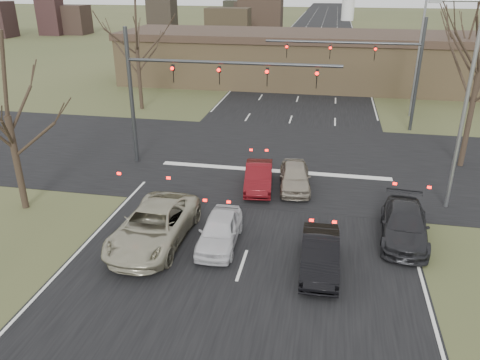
% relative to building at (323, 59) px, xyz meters
% --- Properties ---
extents(ground, '(360.00, 360.00, 0.00)m').
position_rel_building_xyz_m(ground, '(-2.00, -38.00, -2.67)').
color(ground, '#404826').
rests_on(ground, ground).
extents(road_main, '(14.00, 300.00, 0.02)m').
position_rel_building_xyz_m(road_main, '(-2.00, 22.00, -2.66)').
color(road_main, black).
rests_on(road_main, ground).
extents(road_cross, '(200.00, 14.00, 0.02)m').
position_rel_building_xyz_m(road_cross, '(-2.00, -23.00, -2.65)').
color(road_cross, black).
rests_on(road_cross, ground).
extents(building, '(42.40, 10.40, 5.30)m').
position_rel_building_xyz_m(building, '(0.00, 0.00, 0.00)').
color(building, olive).
rests_on(building, ground).
extents(mast_arm_near, '(12.12, 0.24, 8.00)m').
position_rel_building_xyz_m(mast_arm_near, '(-7.23, -25.00, 2.41)').
color(mast_arm_near, '#383A3D').
rests_on(mast_arm_near, ground).
extents(mast_arm_far, '(11.12, 0.24, 8.00)m').
position_rel_building_xyz_m(mast_arm_far, '(4.18, -15.00, 2.35)').
color(mast_arm_far, '#383A3D').
rests_on(mast_arm_far, ground).
extents(streetlight_right_near, '(2.34, 0.25, 10.00)m').
position_rel_building_xyz_m(streetlight_right_near, '(6.82, -28.00, 2.92)').
color(streetlight_right_near, gray).
rests_on(streetlight_right_near, ground).
extents(streetlight_right_far, '(2.34, 0.25, 10.00)m').
position_rel_building_xyz_m(streetlight_right_far, '(7.32, -11.00, 2.92)').
color(streetlight_right_far, gray).
rests_on(streetlight_right_far, ground).
extents(tree_left_far, '(5.70, 5.70, 9.50)m').
position_rel_building_xyz_m(tree_left_far, '(-15.00, -13.00, 4.68)').
color(tree_left_far, black).
rests_on(tree_left_far, ground).
extents(tree_right_far, '(5.40, 5.40, 9.00)m').
position_rel_building_xyz_m(tree_right_far, '(13.00, -3.00, 4.29)').
color(tree_right_far, black).
rests_on(tree_right_far, ground).
extents(car_silver_suv, '(2.82, 5.87, 1.61)m').
position_rel_building_xyz_m(car_silver_suv, '(-6.00, -33.97, -1.86)').
color(car_silver_suv, '#A9A489').
rests_on(car_silver_suv, ground).
extents(car_white_sedan, '(1.70, 3.96, 1.33)m').
position_rel_building_xyz_m(car_white_sedan, '(-3.23, -33.59, -2.00)').
color(car_white_sedan, silver).
rests_on(car_white_sedan, ground).
extents(car_black_hatch, '(1.51, 4.10, 1.34)m').
position_rel_building_xyz_m(car_black_hatch, '(1.00, -34.66, -1.99)').
color(car_black_hatch, black).
rests_on(car_black_hatch, ground).
extents(car_charcoal_sedan, '(2.33, 4.88, 1.37)m').
position_rel_building_xyz_m(car_charcoal_sedan, '(4.50, -31.62, -1.98)').
color(car_charcoal_sedan, black).
rests_on(car_charcoal_sedan, ground).
extents(car_red_ahead, '(1.85, 4.16, 1.33)m').
position_rel_building_xyz_m(car_red_ahead, '(-2.50, -27.53, -2.00)').
color(car_red_ahead, '#530B10').
rests_on(car_red_ahead, ground).
extents(car_silver_ahead, '(2.04, 4.15, 1.36)m').
position_rel_building_xyz_m(car_silver_ahead, '(-0.60, -27.17, -1.98)').
color(car_silver_ahead, gray).
rests_on(car_silver_ahead, ground).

